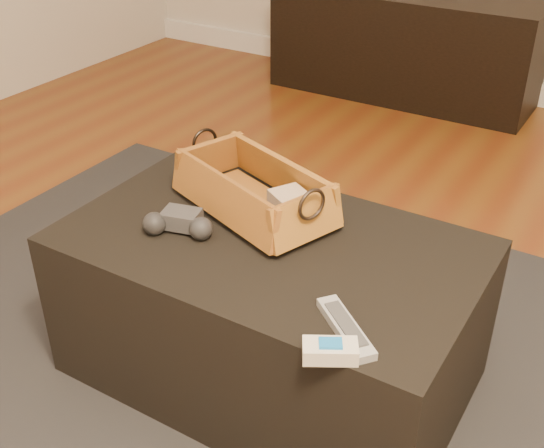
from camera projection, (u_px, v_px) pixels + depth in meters
The scene contains 9 objects.
media_cabinet at pixel (404, 45), 3.56m from camera, with size 1.37×0.45×0.54m, color black.
area_rug at pixel (260, 383), 1.82m from camera, with size 2.60×2.00×0.01m, color black.
ottoman at pixel (269, 309), 1.74m from camera, with size 1.00×0.60×0.42m, color black.
tv_remote at pixel (244, 200), 1.74m from camera, with size 0.23×0.05×0.02m, color black.
cloth_bundle at pixel (293, 208), 1.67m from camera, with size 0.12×0.08×0.07m, color tan.
wicker_basket at pixel (254, 193), 1.72m from camera, with size 0.49×0.36×0.15m.
game_controller at pixel (179, 223), 1.64m from camera, with size 0.18×0.13×0.06m.
silver_remote at pixel (346, 328), 1.34m from camera, with size 0.18×0.15×0.02m.
cream_gadget at pixel (330, 351), 1.27m from camera, with size 0.12×0.10×0.04m.
Camera 1 is at (0.53, -0.86, 1.31)m, focal length 45.00 mm.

